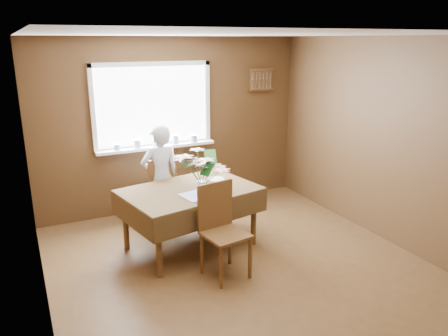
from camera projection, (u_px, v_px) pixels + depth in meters
name	position (u px, v px, depth m)	size (l,w,h in m)	color
floor	(246.00, 272.00, 4.78)	(4.50, 4.50, 0.00)	#4D331A
ceiling	(250.00, 34.00, 4.07)	(4.50, 4.50, 0.00)	white
wall_back	(173.00, 125.00, 6.37)	(4.00, 4.00, 0.00)	brown
wall_front	(438.00, 260.00, 2.49)	(4.00, 4.00, 0.00)	brown
wall_left	(35.00, 192.00, 3.59)	(4.50, 4.50, 0.00)	brown
wall_right	(393.00, 143.00, 5.26)	(4.50, 4.50, 0.00)	brown
window_assembly	(155.00, 120.00, 6.17)	(1.72, 0.20, 1.22)	white
spoon_rack	(261.00, 80.00, 6.77)	(0.44, 0.05, 0.33)	brown
dining_table	(190.00, 196.00, 5.20)	(1.71, 1.33, 0.76)	brown
chair_far	(159.00, 188.00, 5.88)	(0.48, 0.48, 0.97)	brown
chair_near	(221.00, 226.00, 4.64)	(0.49, 0.49, 1.01)	brown
seated_woman	(161.00, 178.00, 5.73)	(0.52, 0.34, 1.42)	white
flower_bouquet	(202.00, 166.00, 4.96)	(0.57, 0.57, 0.49)	white
side_plate	(216.00, 179.00, 5.52)	(0.22, 0.22, 0.01)	white
table_knife	(211.00, 192.00, 5.04)	(0.02, 0.24, 0.00)	silver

